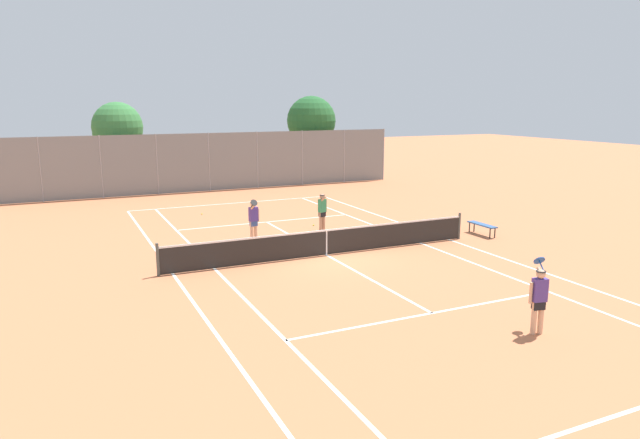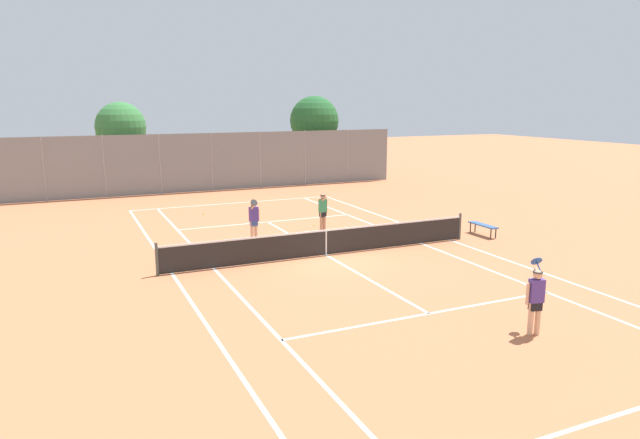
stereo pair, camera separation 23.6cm
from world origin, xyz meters
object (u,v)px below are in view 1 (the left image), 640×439
(player_near_side, at_px, (539,297))
(player_far_right, at_px, (322,210))
(courtside_bench, at_px, (482,225))
(tree_behind_right, at_px, (312,122))
(tennis_net, at_px, (327,241))
(loose_tennis_ball_1, at_px, (400,236))
(loose_tennis_ball_0, at_px, (314,225))
(tree_behind_left, at_px, (116,129))
(loose_tennis_ball_2, at_px, (202,214))
(player_far_left, at_px, (254,218))

(player_near_side, xyz_separation_m, player_far_right, (0.10, 12.24, -0.02))
(courtside_bench, distance_m, tree_behind_right, 19.37)
(tennis_net, relative_size, loose_tennis_ball_1, 181.82)
(loose_tennis_ball_0, bearing_deg, tree_behind_left, 114.59)
(loose_tennis_ball_2, bearing_deg, player_far_right, -56.09)
(player_near_side, xyz_separation_m, loose_tennis_ball_2, (-3.76, 17.98, -0.89))
(player_near_side, bearing_deg, tennis_net, 99.77)
(tennis_net, xyz_separation_m, loose_tennis_ball_0, (1.63, 4.74, -0.48))
(loose_tennis_ball_1, height_order, courtside_bench, courtside_bench)
(tennis_net, relative_size, tree_behind_left, 2.20)
(tennis_net, relative_size, player_far_left, 6.76)
(tree_behind_left, relative_size, tree_behind_right, 0.93)
(player_near_side, height_order, loose_tennis_ball_1, player_near_side)
(tree_behind_left, height_order, tree_behind_right, tree_behind_right)
(player_far_right, relative_size, loose_tennis_ball_1, 24.24)
(player_far_left, distance_m, loose_tennis_ball_1, 6.01)
(player_far_right, xyz_separation_m, loose_tennis_ball_1, (2.37, -2.44, -0.88))
(tree_behind_left, bearing_deg, loose_tennis_ball_2, -74.36)
(player_far_right, bearing_deg, loose_tennis_ball_2, 123.91)
(player_far_left, xyz_separation_m, loose_tennis_ball_2, (-0.58, 6.31, -0.89))
(player_far_right, height_order, courtside_bench, player_far_right)
(loose_tennis_ball_2, distance_m, tree_behind_left, 11.01)
(player_far_left, distance_m, tree_behind_right, 19.03)
(courtside_bench, relative_size, tree_behind_left, 0.27)
(player_far_left, relative_size, loose_tennis_ball_2, 26.88)
(tennis_net, height_order, courtside_bench, tennis_net)
(player_far_left, bearing_deg, loose_tennis_ball_0, 25.88)
(tennis_net, distance_m, player_far_left, 3.58)
(tennis_net, height_order, player_near_side, player_near_side)
(player_near_side, distance_m, loose_tennis_ball_0, 13.32)
(tennis_net, bearing_deg, courtside_bench, 1.22)
(loose_tennis_ball_0, xyz_separation_m, courtside_bench, (5.64, -4.58, 0.38))
(player_near_side, relative_size, loose_tennis_ball_0, 26.88)
(player_far_right, distance_m, tree_behind_left, 17.29)
(loose_tennis_ball_1, relative_size, courtside_bench, 0.04)
(player_far_right, height_order, loose_tennis_ball_2, player_far_right)
(player_near_side, relative_size, player_far_right, 1.11)
(tennis_net, relative_size, tree_behind_right, 2.04)
(player_near_side, distance_m, tree_behind_right, 28.65)
(tree_behind_left, bearing_deg, courtside_bench, -57.30)
(player_far_left, distance_m, loose_tennis_ball_0, 3.81)
(loose_tennis_ball_2, bearing_deg, tree_behind_right, 43.35)
(player_far_right, relative_size, loose_tennis_ball_0, 24.24)
(tennis_net, height_order, tree_behind_left, tree_behind_left)
(loose_tennis_ball_1, height_order, tree_behind_left, tree_behind_left)
(loose_tennis_ball_2, relative_size, tree_behind_left, 0.01)
(player_near_side, relative_size, courtside_bench, 1.18)
(loose_tennis_ball_0, distance_m, loose_tennis_ball_2, 6.12)
(loose_tennis_ball_1, bearing_deg, tree_behind_left, 116.44)
(loose_tennis_ball_0, distance_m, courtside_bench, 7.28)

